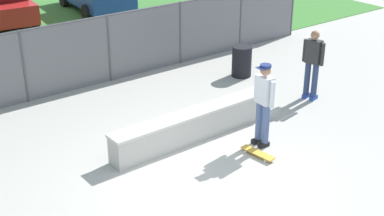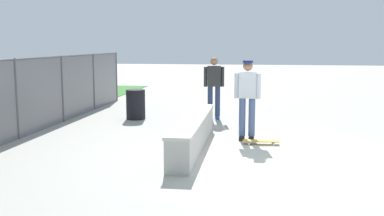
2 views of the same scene
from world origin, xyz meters
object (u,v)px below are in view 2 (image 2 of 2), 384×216
Objects in this scene: skateboard at (261,141)px; trash_bin at (136,104)px; concrete_ledge at (193,132)px; bystander at (214,85)px; skateboarder at (247,96)px.

skateboard is 0.93× the size of trash_bin.
skateboard is at bearing -69.54° from concrete_ledge.
skateboard is 4.66m from trash_bin.
concrete_ledge is 5.16× the size of skateboard.
bystander reaches higher than skateboard.
skateboard is at bearing -127.70° from trash_bin.
concrete_ledge is 4.05m from trash_bin.
skateboarder is 2.92m from bystander.
skateboard is at bearing -141.61° from skateboarder.
skateboarder is at bearing -125.94° from trash_bin.
concrete_ledge is at bearing -146.47° from trash_bin.
skateboarder is 1.10m from skateboard.
trash_bin reaches higher than concrete_ledge.
skateboarder is at bearing -49.32° from concrete_ledge.
skateboarder is 4.17m from trash_bin.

